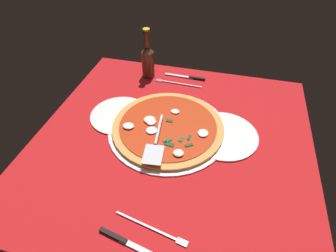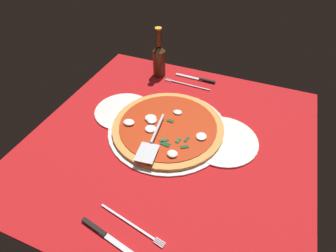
# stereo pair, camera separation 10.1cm
# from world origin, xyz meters

# --- Properties ---
(ground_plane) EXTENTS (0.98, 0.98, 0.01)m
(ground_plane) POSITION_xyz_m (0.00, 0.00, -0.00)
(ground_plane) COLOR red
(checker_pattern) EXTENTS (0.98, 0.98, 0.00)m
(checker_pattern) POSITION_xyz_m (-0.00, -0.00, 0.00)
(checker_pattern) COLOR white
(checker_pattern) RESTS_ON ground_plane
(pizza_pan) EXTENTS (0.44, 0.44, 0.01)m
(pizza_pan) POSITION_xyz_m (-0.03, 0.05, 0.01)
(pizza_pan) COLOR silver
(pizza_pan) RESTS_ON ground_plane
(dinner_plate_left) EXTENTS (0.23, 0.23, 0.01)m
(dinner_plate_left) POSITION_xyz_m (-0.23, 0.08, 0.01)
(dinner_plate_left) COLOR white
(dinner_plate_left) RESTS_ON ground_plane
(dinner_plate_right) EXTENTS (0.25, 0.25, 0.01)m
(dinner_plate_right) POSITION_xyz_m (0.18, 0.06, 0.01)
(dinner_plate_right) COLOR silver
(dinner_plate_right) RESTS_ON ground_plane
(pizza) EXTENTS (0.41, 0.41, 0.03)m
(pizza) POSITION_xyz_m (-0.03, 0.05, 0.02)
(pizza) COLOR #D69447
(pizza) RESTS_ON pizza_pan
(pizza_server) EXTENTS (0.07, 0.24, 0.01)m
(pizza_server) POSITION_xyz_m (-0.04, -0.06, 0.04)
(pizza_server) COLOR silver
(pizza_server) RESTS_ON pizza
(place_setting_near) EXTENTS (0.24, 0.17, 0.01)m
(place_setting_near) POSITION_xyz_m (-0.00, -0.37, 0.00)
(place_setting_near) COLOR white
(place_setting_near) RESTS_ON ground_plane
(place_setting_far) EXTENTS (0.22, 0.15, 0.01)m
(place_setting_far) POSITION_xyz_m (-0.04, 0.38, 0.00)
(place_setting_far) COLOR white
(place_setting_far) RESTS_ON ground_plane
(beer_bottle) EXTENTS (0.06, 0.06, 0.23)m
(beer_bottle) POSITION_xyz_m (-0.21, 0.38, 0.09)
(beer_bottle) COLOR #472815
(beer_bottle) RESTS_ON ground_plane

